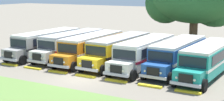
# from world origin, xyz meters

# --- Properties ---
(ground_plane) EXTENTS (220.00, 220.00, 0.00)m
(ground_plane) POSITION_xyz_m (0.00, 0.00, 0.00)
(ground_plane) COLOR slate
(parked_bus_slot_0) EXTENTS (2.93, 10.87, 2.82)m
(parked_bus_slot_0) POSITION_xyz_m (-9.24, 6.60, 1.58)
(parked_bus_slot_0) COLOR #9E9993
(parked_bus_slot_0) RESTS_ON ground_plane
(parked_bus_slot_1) EXTENTS (2.85, 10.86, 2.82)m
(parked_bus_slot_1) POSITION_xyz_m (-6.05, 7.23, 1.58)
(parked_bus_slot_1) COLOR silver
(parked_bus_slot_1) RESTS_ON ground_plane
(parked_bus_slot_2) EXTENTS (2.78, 10.85, 2.82)m
(parked_bus_slot_2) POSITION_xyz_m (-3.13, 6.71, 1.58)
(parked_bus_slot_2) COLOR orange
(parked_bus_slot_2) RESTS_ON ground_plane
(parked_bus_slot_3) EXTENTS (2.97, 10.88, 2.82)m
(parked_bus_slot_3) POSITION_xyz_m (0.10, 6.98, 1.58)
(parked_bus_slot_3) COLOR yellow
(parked_bus_slot_3) RESTS_ON ground_plane
(parked_bus_slot_4) EXTENTS (2.82, 10.86, 2.82)m
(parked_bus_slot_4) POSITION_xyz_m (3.15, 6.64, 1.58)
(parked_bus_slot_4) COLOR silver
(parked_bus_slot_4) RESTS_ON ground_plane
(parked_bus_slot_5) EXTENTS (2.94, 10.87, 2.82)m
(parked_bus_slot_5) POSITION_xyz_m (6.24, 7.40, 1.58)
(parked_bus_slot_5) COLOR #23519E
(parked_bus_slot_5) RESTS_ON ground_plane
(parked_bus_slot_6) EXTENTS (3.10, 10.89, 2.82)m
(parked_bus_slot_6) POSITION_xyz_m (9.28, 6.63, 1.58)
(parked_bus_slot_6) COLOR teal
(parked_bus_slot_6) RESTS_ON ground_plane
(curb_wheelstop_0) EXTENTS (2.00, 0.36, 0.15)m
(curb_wheelstop_0) POSITION_xyz_m (-9.25, 0.88, 0.07)
(curb_wheelstop_0) COLOR yellow
(curb_wheelstop_0) RESTS_ON ground_plane
(curb_wheelstop_1) EXTENTS (2.00, 0.36, 0.15)m
(curb_wheelstop_1) POSITION_xyz_m (-6.17, 0.88, 0.07)
(curb_wheelstop_1) COLOR yellow
(curb_wheelstop_1) RESTS_ON ground_plane
(curb_wheelstop_2) EXTENTS (2.00, 0.36, 0.15)m
(curb_wheelstop_2) POSITION_xyz_m (-3.08, 0.88, 0.07)
(curb_wheelstop_2) COLOR yellow
(curb_wheelstop_2) RESTS_ON ground_plane
(curb_wheelstop_3) EXTENTS (2.00, 0.36, 0.15)m
(curb_wheelstop_3) POSITION_xyz_m (0.00, 0.88, 0.07)
(curb_wheelstop_3) COLOR yellow
(curb_wheelstop_3) RESTS_ON ground_plane
(curb_wheelstop_4) EXTENTS (2.00, 0.36, 0.15)m
(curb_wheelstop_4) POSITION_xyz_m (3.08, 0.88, 0.07)
(curb_wheelstop_4) COLOR yellow
(curb_wheelstop_4) RESTS_ON ground_plane
(curb_wheelstop_5) EXTENTS (2.00, 0.36, 0.15)m
(curb_wheelstop_5) POSITION_xyz_m (6.17, 0.88, 0.07)
(curb_wheelstop_5) COLOR yellow
(curb_wheelstop_5) RESTS_ON ground_plane
(curb_wheelstop_6) EXTENTS (2.00, 0.36, 0.15)m
(curb_wheelstop_6) POSITION_xyz_m (9.25, 0.88, 0.07)
(curb_wheelstop_6) COLOR yellow
(curb_wheelstop_6) RESTS_ON ground_plane
(broad_shade_tree) EXTENTS (12.20, 11.17, 9.65)m
(broad_shade_tree) POSITION_xyz_m (4.12, 20.97, 6.17)
(broad_shade_tree) COLOR brown
(broad_shade_tree) RESTS_ON ground_plane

